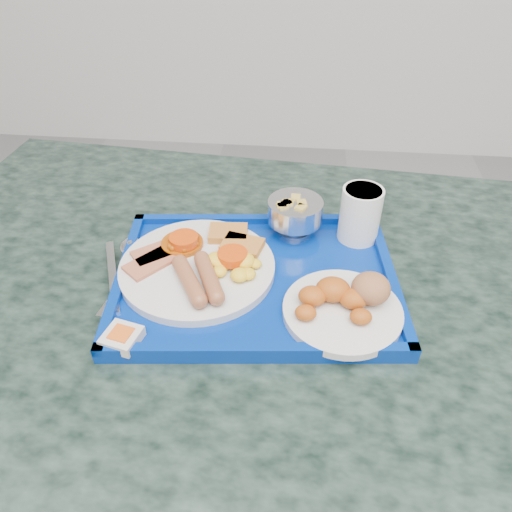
{
  "coord_description": "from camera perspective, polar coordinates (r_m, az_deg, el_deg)",
  "views": [
    {
      "loc": [
        -0.24,
        0.5,
        1.25
      ],
      "look_at": [
        -0.29,
        1.05,
        0.81
      ],
      "focal_mm": 35.0,
      "sensor_mm": 36.0,
      "label": 1
    }
  ],
  "objects": [
    {
      "name": "bread_plate",
      "position": [
        0.68,
        10.21,
        -5.29
      ],
      "size": [
        0.16,
        0.16,
        0.05
      ],
      "rotation": [
        0.0,
        0.0,
        -0.11
      ],
      "color": "silver",
      "rests_on": "tray"
    },
    {
      "name": "spoon",
      "position": [
        0.79,
        -14.39,
        0.07
      ],
      "size": [
        0.05,
        0.18,
        0.01
      ],
      "rotation": [
        0.0,
        0.0,
        -0.18
      ],
      "color": "silver",
      "rests_on": "tray"
    },
    {
      "name": "juice_cup",
      "position": [
        0.8,
        11.84,
        4.88
      ],
      "size": [
        0.06,
        0.06,
        0.09
      ],
      "color": "white",
      "rests_on": "tray"
    },
    {
      "name": "fruit_bowl",
      "position": [
        0.8,
        4.45,
        5.05
      ],
      "size": [
        0.09,
        0.09,
        0.06
      ],
      "color": "silver",
      "rests_on": "tray"
    },
    {
      "name": "tray",
      "position": [
        0.73,
        -0.0,
        -2.75
      ],
      "size": [
        0.43,
        0.34,
        0.02
      ],
      "rotation": [
        0.0,
        0.0,
        0.1
      ],
      "color": "navy",
      "rests_on": "table"
    },
    {
      "name": "table",
      "position": [
        0.87,
        0.66,
        -13.52
      ],
      "size": [
        1.27,
        0.9,
        0.75
      ],
      "rotation": [
        0.0,
        0.0,
        -0.09
      ],
      "color": "gray",
      "rests_on": "floor"
    },
    {
      "name": "jam_packet",
      "position": [
        0.66,
        -15.08,
        -9.0
      ],
      "size": [
        0.05,
        0.05,
        0.02
      ],
      "rotation": [
        0.0,
        0.0,
        -0.24
      ],
      "color": "silver",
      "rests_on": "tray"
    },
    {
      "name": "main_plate",
      "position": [
        0.74,
        -6.29,
        -0.92
      ],
      "size": [
        0.23,
        0.23,
        0.04
      ],
      "rotation": [
        0.0,
        0.0,
        0.37
      ],
      "color": "silver",
      "rests_on": "tray"
    },
    {
      "name": "knife",
      "position": [
        0.76,
        -16.07,
        -2.12
      ],
      "size": [
        0.07,
        0.16,
        0.0
      ],
      "primitive_type": "cube",
      "rotation": [
        0.0,
        0.0,
        0.37
      ],
      "color": "silver",
      "rests_on": "tray"
    }
  ]
}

